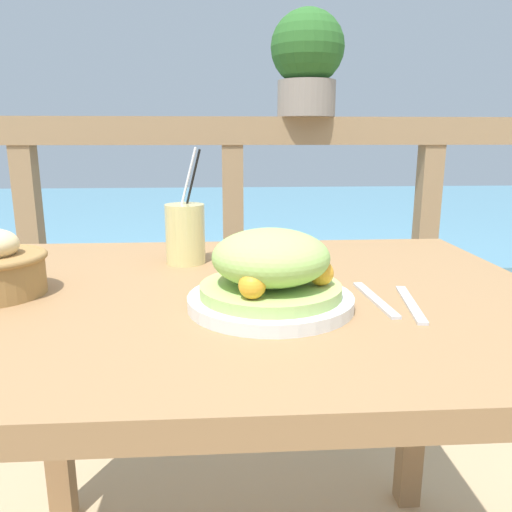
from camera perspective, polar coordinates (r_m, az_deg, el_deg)
name	(u,v)px	position (r m, az deg, el deg)	size (l,w,h in m)	color
patio_table	(242,343)	(0.93, -1.57, -9.94)	(1.09, 0.84, 0.76)	#997047
railing_fence	(233,220)	(1.72, -2.64, 4.10)	(2.80, 0.08, 1.09)	#937551
sea_backdrop	(228,235)	(4.28, -3.20, 2.44)	(12.00, 4.00, 0.42)	#568EA8
salad_plate	(271,274)	(0.78, 1.68, -2.11)	(0.26, 0.26, 0.13)	silver
drink_glass	(185,233)	(1.07, -8.09, 2.57)	(0.08, 0.08, 0.24)	#DBCC7F
potted_plant	(307,60)	(1.74, 5.87, 21.41)	(0.24, 0.24, 0.33)	gray
fork	(375,299)	(0.85, 13.44, -4.81)	(0.03, 0.18, 0.00)	silver
knife	(411,304)	(0.84, 17.25, -5.24)	(0.04, 0.18, 0.00)	silver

